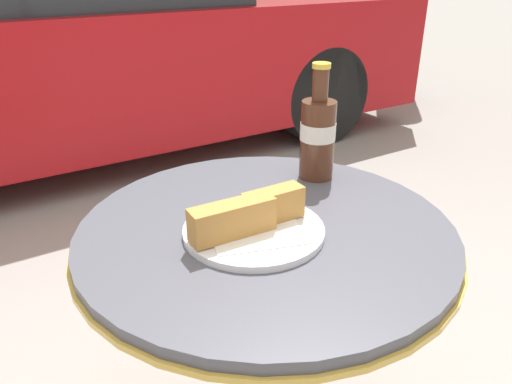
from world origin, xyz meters
TOP-DOWN VIEW (x-y plane):
  - bistro_table at (0.00, 0.00)m, footprint 0.66×0.66m
  - cola_bottle_left at (0.20, 0.12)m, footprint 0.07×0.07m
  - lunch_plate_near at (-0.04, -0.01)m, footprint 0.24×0.24m
  - parked_car at (0.31, 2.58)m, footprint 4.10×1.68m

SIDE VIEW (x-z plane):
  - bistro_table at x=0.00m, z-range 0.14..0.84m
  - parked_car at x=0.31m, z-range -0.04..1.31m
  - lunch_plate_near at x=-0.04m, z-range 0.69..0.76m
  - cola_bottle_left at x=0.20m, z-range 0.68..0.92m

